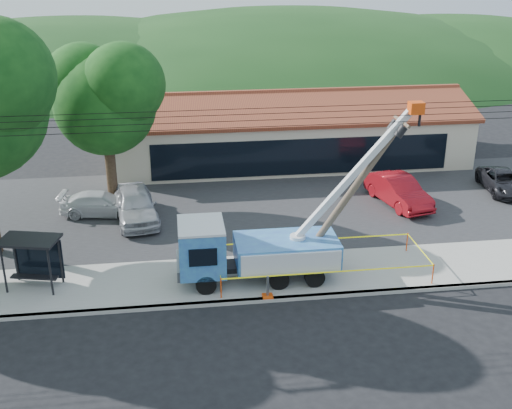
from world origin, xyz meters
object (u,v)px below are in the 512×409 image
Objects in this scene: car_silver at (137,222)px; car_white at (102,216)px; car_dark at (501,193)px; car_red at (397,206)px; bus_shelter at (32,251)px; utility_truck at (254,248)px; leaning_pole at (356,184)px.

car_white is (-1.87, 0.95, 0.00)m from car_silver.
car_red is at bearing -164.42° from car_dark.
bus_shelter is 7.70m from car_silver.
leaning_pole is at bearing 1.94° from utility_truck.
car_red is at bearing -85.33° from car_white.
utility_truck is 3.85× the size of bus_shelter.
utility_truck is 2.36× the size of car_white.
car_red is 1.10× the size of car_dark.
car_red is 6.69m from car_dark.
utility_truck is at bearing -153.44° from car_red.
car_white is at bearing -172.55° from car_dark.
car_red is (8.89, 7.33, -1.57)m from utility_truck.
car_red is (17.91, 6.72, -1.76)m from bus_shelter.
car_white is at bearing 88.75° from bus_shelter.
leaning_pole is 14.52m from car_dark.
bus_shelter is 25.78m from car_dark.
bus_shelter is 0.54× the size of car_red.
car_dark is (20.67, 1.35, 0.00)m from car_silver.
car_white reaches higher than car_dark.
leaning_pole is (4.29, 0.15, 2.58)m from utility_truck.
utility_truck reaches higher than car_red.
car_silver is at bearing 168.18° from car_red.
car_silver is at bearing 72.91° from bus_shelter.
leaning_pole reaches higher than bus_shelter.
leaning_pole reaches higher than car_red.
leaning_pole is at bearing -135.57° from car_red.
leaning_pole reaches higher than car_dark.
car_silver is at bearing -109.82° from car_white.
car_red is (14.07, 0.28, 0.00)m from car_silver.
car_dark is at bearing -5.08° from car_silver.
utility_truck reaches higher than car_white.
leaning_pole is 9.49m from car_red.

